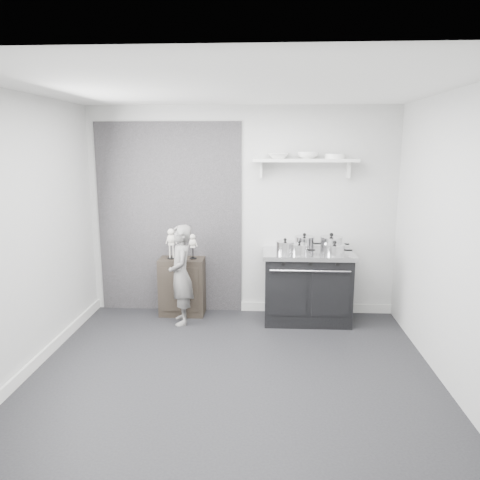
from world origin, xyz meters
The scene contains 16 objects.
ground centered at (0.00, 0.00, 0.00)m, with size 4.00×4.00×0.00m, color black.
room_shell centered at (-0.09, 0.15, 1.64)m, with size 4.02×3.62×2.71m.
wall_shelf centered at (0.80, 1.68, 2.01)m, with size 1.30×0.26×0.24m.
stove centered at (0.85, 1.48, 0.45)m, with size 1.13×0.70×0.90m.
side_cabinet centered at (-0.77, 1.61, 0.38)m, with size 0.58×0.34×0.76m, color black.
child centered at (-0.73, 1.30, 0.63)m, with size 0.46×0.30×1.25m, color slate.
pot_front_left centered at (0.56, 1.36, 0.98)m, with size 0.31×0.22×0.19m.
pot_back_left centered at (0.81, 1.60, 0.99)m, with size 0.34×0.25×0.21m.
pot_back_right centered at (1.14, 1.56, 0.99)m, with size 0.37×0.28×0.22m.
pot_front_right centered at (1.15, 1.31, 0.97)m, with size 0.34×0.26×0.17m.
pot_front_center centered at (0.73, 1.29, 0.97)m, with size 0.30×0.21×0.17m.
skeleton_full centered at (-0.90, 1.61, 0.98)m, with size 0.13×0.08×0.45m, color beige, non-canonical shape.
skeleton_torso centered at (-0.62, 1.61, 0.94)m, with size 0.10×0.07×0.37m, color beige, non-canonical shape.
bowl_large centered at (0.46, 1.67, 2.07)m, with size 0.28×0.28×0.07m, color white.
bowl_small centered at (0.83, 1.67, 2.08)m, with size 0.26×0.26×0.08m, color white.
plate_stack centered at (1.16, 1.67, 2.07)m, with size 0.24×0.24×0.06m, color white.
Camera 1 is at (0.31, -4.25, 2.21)m, focal length 35.00 mm.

